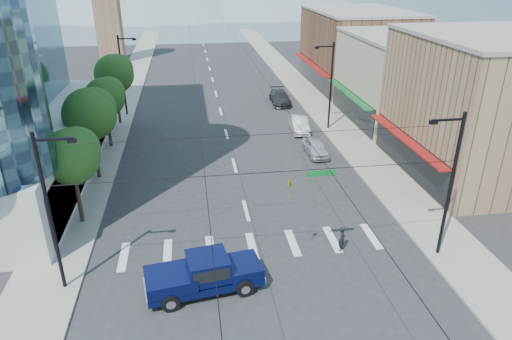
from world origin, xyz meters
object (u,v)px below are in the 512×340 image
object	(u,v)px
parked_car_mid	(299,124)
parked_car_far	(280,97)
pedestrian	(342,239)
pickup_truck	(204,273)
parked_car_near	(315,147)

from	to	relation	value
parked_car_mid	parked_car_far	world-z (taller)	parked_car_far
pedestrian	parked_car_mid	world-z (taller)	pedestrian
pickup_truck	parked_car_near	xyz separation A→B (m)	(10.92, 17.62, -0.37)
parked_car_far	parked_car_mid	bearing A→B (deg)	-87.85
parked_car_mid	parked_car_far	size ratio (longest dim) A/B	0.86
pickup_truck	pedestrian	size ratio (longest dim) A/B	4.00
parked_car_mid	pedestrian	bearing A→B (deg)	-92.31
pedestrian	parked_car_near	distance (m)	15.25
pedestrian	parked_car_far	distance (m)	31.93
parked_car_mid	pickup_truck	bearing A→B (deg)	-110.27
pickup_truck	parked_car_mid	bearing A→B (deg)	56.81
parked_car_mid	parked_car_far	bearing A→B (deg)	94.11
parked_car_near	parked_car_mid	size ratio (longest dim) A/B	0.91
pickup_truck	parked_car_near	size ratio (longest dim) A/B	1.52
parked_car_far	parked_car_near	bearing A→B (deg)	-87.85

